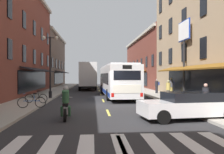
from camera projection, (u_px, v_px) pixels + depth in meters
The scene contains 18 objects.
ground_plane at pixel (105, 106), 17.46m from camera, with size 34.80×80.00×0.10m, color #28282B.
lane_centre_dashes at pixel (105, 105), 17.21m from camera, with size 0.14×73.90×0.01m.
crosswalk_near at pixel (122, 145), 7.50m from camera, with size 7.10×2.80×0.01m.
sidewalk_left at pixel (22, 105), 16.99m from camera, with size 3.00×80.00×0.14m, color #A39E93.
sidewalk_right at pixel (184, 103), 17.94m from camera, with size 3.00×80.00×0.14m, color #A39E93.
billboard_sign at pixel (184, 40), 20.97m from camera, with size 0.40×2.48×6.77m.
transit_bus at pixel (117, 80), 24.09m from camera, with size 2.90×12.34×3.14m.
box_truck at pixel (87, 76), 35.15m from camera, with size 2.78×8.21×3.89m.
sedan_near at pixel (87, 83), 45.40m from camera, with size 2.00×4.81×1.34m.
sedan_mid at pixel (188, 105), 11.84m from camera, with size 4.87×2.43×1.34m.
motorcycle_rider at pixel (66, 105), 11.89m from camera, with size 0.62×2.07×1.66m.
bicycle_near at pixel (36, 98), 17.53m from camera, with size 1.69×0.51×0.91m.
bicycle_mid at pixel (32, 102), 14.96m from camera, with size 1.71×0.48×0.91m.
pedestrian_near at pixel (157, 86), 27.06m from camera, with size 0.52×0.36×1.58m.
pedestrian_mid at pixel (206, 98), 13.18m from camera, with size 0.36×0.36×1.58m.
pedestrian_far at pixel (171, 86), 23.61m from camera, with size 0.36×0.36×1.77m.
pedestrian_rear at pixel (168, 90), 19.80m from camera, with size 0.36×0.36×1.64m.
street_lamp_twin at pixel (50, 64), 21.39m from camera, with size 1.42×0.32×5.50m.
Camera 1 is at (-0.90, -17.43, 2.18)m, focal length 38.66 mm.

